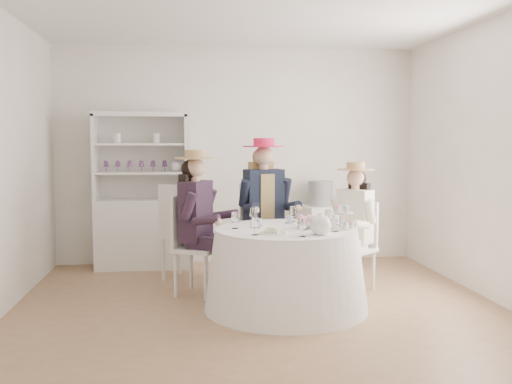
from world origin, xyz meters
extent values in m
plane|color=#8B6645|center=(0.00, 0.00, 0.00)|extent=(4.50, 4.50, 0.00)
plane|color=white|center=(0.00, 0.00, 2.70)|extent=(4.50, 4.50, 0.00)
plane|color=silver|center=(0.00, 2.00, 1.35)|extent=(4.50, 0.00, 4.50)
plane|color=silver|center=(0.00, -2.00, 1.35)|extent=(4.50, 0.00, 4.50)
plane|color=silver|center=(-2.25, 0.00, 1.35)|extent=(0.00, 4.50, 4.50)
plane|color=silver|center=(2.25, 0.00, 1.35)|extent=(0.00, 4.50, 4.50)
cone|color=white|center=(0.24, -0.16, 0.36)|extent=(1.49, 1.49, 0.72)
cylinder|color=white|center=(0.24, -0.16, 0.73)|extent=(1.29, 1.29, 0.02)
cube|color=silver|center=(-1.18, 1.75, 0.41)|extent=(1.15, 0.57, 0.83)
cube|color=silver|center=(-1.18, 1.93, 1.34)|extent=(1.10, 0.20, 1.01)
cube|color=silver|center=(-1.18, 1.75, 1.84)|extent=(1.15, 0.57, 0.06)
cube|color=silver|center=(-1.71, 1.75, 1.34)|extent=(0.10, 0.42, 1.01)
cube|color=silver|center=(-0.64, 1.75, 1.34)|extent=(0.10, 0.42, 1.01)
cube|color=silver|center=(-1.18, 1.75, 1.15)|extent=(1.07, 0.51, 0.03)
cube|color=silver|center=(-1.18, 1.75, 1.49)|extent=(1.07, 0.51, 0.03)
sphere|color=white|center=(-0.76, 1.75, 1.22)|extent=(0.13, 0.13, 0.13)
cube|color=silver|center=(1.02, 1.75, 0.36)|extent=(0.56, 0.56, 0.72)
cylinder|color=black|center=(1.02, 1.75, 0.88)|extent=(0.35, 0.35, 0.31)
cube|color=silver|center=(-0.54, 0.42, 0.46)|extent=(0.55, 0.55, 0.04)
cylinder|color=silver|center=(-0.48, 0.20, 0.22)|extent=(0.04, 0.04, 0.45)
cylinder|color=silver|center=(-0.32, 0.49, 0.22)|extent=(0.04, 0.04, 0.45)
cylinder|color=silver|center=(-0.76, 0.36, 0.22)|extent=(0.04, 0.04, 0.45)
cylinder|color=silver|center=(-0.61, 0.65, 0.22)|extent=(0.04, 0.04, 0.45)
cube|color=silver|center=(-0.70, 0.51, 0.74)|extent=(0.21, 0.36, 0.51)
cube|color=black|center=(-0.56, 0.43, 0.84)|extent=(0.36, 0.42, 0.59)
cube|color=black|center=(-0.48, 0.28, 0.54)|extent=(0.37, 0.28, 0.12)
cylinder|color=black|center=(-0.35, 0.22, 0.24)|extent=(0.10, 0.10, 0.47)
cylinder|color=black|center=(-0.62, 0.23, 0.91)|extent=(0.20, 0.17, 0.28)
cube|color=black|center=(-0.39, 0.45, 0.54)|extent=(0.37, 0.28, 0.12)
cylinder|color=black|center=(-0.26, 0.38, 0.24)|extent=(0.10, 0.10, 0.47)
cylinder|color=black|center=(-0.42, 0.60, 0.91)|extent=(0.20, 0.17, 0.28)
cylinder|color=#D8A889|center=(-0.56, 0.43, 1.16)|extent=(0.09, 0.09, 0.08)
sphere|color=#D8A889|center=(-0.56, 0.43, 1.27)|extent=(0.19, 0.19, 0.19)
sphere|color=black|center=(-0.60, 0.45, 1.25)|extent=(0.19, 0.19, 0.19)
cube|color=black|center=(-0.63, 0.47, 1.01)|extent=(0.19, 0.25, 0.39)
cylinder|color=tan|center=(-0.56, 0.43, 1.36)|extent=(0.41, 0.41, 0.01)
cylinder|color=tan|center=(-0.56, 0.43, 1.40)|extent=(0.20, 0.20, 0.08)
cube|color=silver|center=(0.18, 0.82, 0.50)|extent=(0.53, 0.53, 0.04)
cylinder|color=silver|center=(0.05, 0.60, 0.24)|extent=(0.04, 0.04, 0.49)
cylinder|color=silver|center=(0.39, 0.68, 0.24)|extent=(0.04, 0.04, 0.49)
cylinder|color=silver|center=(-0.03, 0.95, 0.24)|extent=(0.04, 0.04, 0.49)
cylinder|color=silver|center=(0.31, 1.03, 0.24)|extent=(0.04, 0.04, 0.49)
cube|color=silver|center=(0.13, 1.01, 0.80)|extent=(0.42, 0.13, 0.55)
cube|color=black|center=(0.18, 0.84, 0.91)|extent=(0.44, 0.31, 0.64)
cube|color=tan|center=(0.18, 0.84, 0.91)|extent=(0.21, 0.27, 0.55)
cube|color=black|center=(0.11, 0.66, 0.59)|extent=(0.23, 0.40, 0.13)
cylinder|color=black|center=(0.15, 0.51, 0.25)|extent=(0.11, 0.11, 0.51)
cylinder|color=black|center=(-0.04, 0.74, 0.98)|extent=(0.14, 0.21, 0.30)
cube|color=black|center=(0.31, 0.71, 0.59)|extent=(0.23, 0.40, 0.13)
cylinder|color=black|center=(0.34, 0.56, 0.25)|extent=(0.11, 0.11, 0.51)
cylinder|color=black|center=(0.41, 0.85, 0.98)|extent=(0.14, 0.21, 0.30)
cylinder|color=#D8A889|center=(0.18, 0.84, 1.25)|extent=(0.10, 0.10, 0.09)
sphere|color=#D8A889|center=(0.18, 0.84, 1.37)|extent=(0.21, 0.21, 0.21)
sphere|color=tan|center=(0.16, 0.89, 1.35)|extent=(0.21, 0.21, 0.21)
cube|color=tan|center=(0.15, 0.92, 1.09)|extent=(0.28, 0.15, 0.42)
cylinder|color=#DB204F|center=(0.18, 0.84, 1.47)|extent=(0.44, 0.44, 0.01)
cylinder|color=#DB204F|center=(0.18, 0.84, 1.52)|extent=(0.22, 0.22, 0.09)
cube|color=silver|center=(1.04, 0.40, 0.42)|extent=(0.53, 0.53, 0.04)
cylinder|color=silver|center=(0.83, 0.41, 0.21)|extent=(0.03, 0.03, 0.41)
cylinder|color=silver|center=(1.03, 0.19, 0.21)|extent=(0.03, 0.03, 0.41)
cylinder|color=silver|center=(1.06, 0.61, 0.21)|extent=(0.03, 0.03, 0.41)
cylinder|color=silver|center=(1.25, 0.38, 0.21)|extent=(0.03, 0.03, 0.41)
cube|color=silver|center=(1.17, 0.51, 0.67)|extent=(0.25, 0.29, 0.47)
cube|color=white|center=(1.06, 0.41, 0.77)|extent=(0.36, 0.38, 0.54)
cube|color=white|center=(0.90, 0.39, 0.49)|extent=(0.32, 0.30, 0.11)
cylinder|color=white|center=(0.80, 0.30, 0.21)|extent=(0.09, 0.09, 0.43)
cylinder|color=white|center=(0.90, 0.53, 0.83)|extent=(0.18, 0.17, 0.26)
cube|color=white|center=(1.01, 0.26, 0.49)|extent=(0.32, 0.30, 0.11)
cylinder|color=white|center=(0.91, 0.18, 0.21)|extent=(0.09, 0.09, 0.43)
cylinder|color=white|center=(1.15, 0.24, 0.83)|extent=(0.18, 0.17, 0.26)
cylinder|color=#D8A889|center=(1.06, 0.41, 1.05)|extent=(0.08, 0.08, 0.07)
sphere|color=#D8A889|center=(1.06, 0.41, 1.16)|extent=(0.18, 0.18, 0.18)
sphere|color=black|center=(1.09, 0.44, 1.14)|extent=(0.18, 0.18, 0.18)
cube|color=black|center=(1.11, 0.46, 0.92)|extent=(0.20, 0.22, 0.35)
cylinder|color=tan|center=(1.06, 0.41, 1.24)|extent=(0.37, 0.37, 0.01)
cylinder|color=tan|center=(1.06, 0.41, 1.28)|extent=(0.19, 0.19, 0.07)
cube|color=silver|center=(-0.67, 1.11, 0.49)|extent=(0.59, 0.59, 0.04)
cylinder|color=silver|center=(-0.43, 1.18, 0.24)|extent=(0.04, 0.04, 0.48)
cylinder|color=silver|center=(-0.74, 1.35, 0.24)|extent=(0.04, 0.04, 0.48)
cylinder|color=silver|center=(-0.60, 0.87, 0.24)|extent=(0.04, 0.04, 0.48)
cylinder|color=silver|center=(-0.91, 1.04, 0.24)|extent=(0.04, 0.04, 0.48)
cube|color=silver|center=(-0.76, 0.94, 0.79)|extent=(0.38, 0.23, 0.55)
imported|color=white|center=(0.01, 0.00, 0.77)|extent=(0.09, 0.09, 0.07)
imported|color=white|center=(0.33, 0.14, 0.77)|extent=(0.09, 0.09, 0.06)
imported|color=white|center=(0.47, 0.03, 0.78)|extent=(0.11, 0.11, 0.07)
imported|color=white|center=(0.46, -0.14, 0.76)|extent=(0.25, 0.25, 0.05)
sphere|color=pink|center=(0.50, -0.19, 0.82)|extent=(0.06, 0.06, 0.06)
sphere|color=white|center=(0.49, -0.16, 0.82)|extent=(0.06, 0.06, 0.06)
sphere|color=pink|center=(0.46, -0.14, 0.82)|extent=(0.06, 0.06, 0.06)
sphere|color=white|center=(0.42, -0.14, 0.82)|extent=(0.06, 0.06, 0.06)
sphere|color=pink|center=(0.40, -0.17, 0.82)|extent=(0.06, 0.06, 0.06)
sphere|color=white|center=(0.40, -0.21, 0.82)|extent=(0.06, 0.06, 0.06)
sphere|color=pink|center=(0.42, -0.24, 0.82)|extent=(0.06, 0.06, 0.06)
sphere|color=white|center=(0.46, -0.24, 0.82)|extent=(0.06, 0.06, 0.06)
sphere|color=pink|center=(0.49, -0.22, 0.82)|extent=(0.06, 0.06, 0.06)
sphere|color=white|center=(0.47, -0.53, 0.82)|extent=(0.18, 0.18, 0.18)
cylinder|color=white|center=(0.58, -0.53, 0.83)|extent=(0.11, 0.03, 0.09)
cylinder|color=white|center=(0.47, -0.53, 0.91)|extent=(0.04, 0.04, 0.02)
cylinder|color=white|center=(0.08, -0.44, 0.74)|extent=(0.23, 0.23, 0.01)
cube|color=beige|center=(0.03, -0.46, 0.77)|extent=(0.05, 0.04, 0.03)
cube|color=beige|center=(0.08, -0.44, 0.78)|extent=(0.06, 0.05, 0.03)
cube|color=beige|center=(0.12, -0.42, 0.77)|extent=(0.06, 0.06, 0.03)
cube|color=beige|center=(0.06, -0.41, 0.78)|extent=(0.06, 0.06, 0.03)
cube|color=beige|center=(0.10, -0.48, 0.77)|extent=(0.06, 0.06, 0.03)
cylinder|color=white|center=(0.74, -0.26, 0.74)|extent=(0.22, 0.22, 0.01)
cylinder|color=white|center=(0.74, -0.26, 0.81)|extent=(0.02, 0.02, 0.15)
cylinder|color=white|center=(0.74, -0.26, 0.89)|extent=(0.17, 0.17, 0.01)
camera|label=1|loc=(-0.66, -5.18, 1.52)|focal=40.00mm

